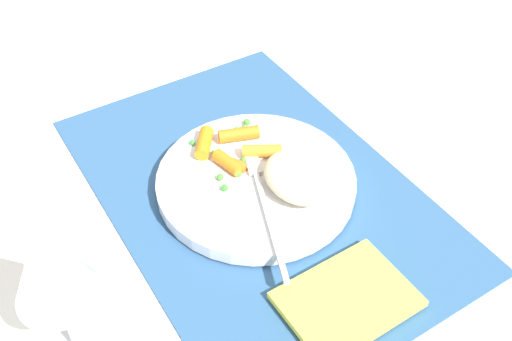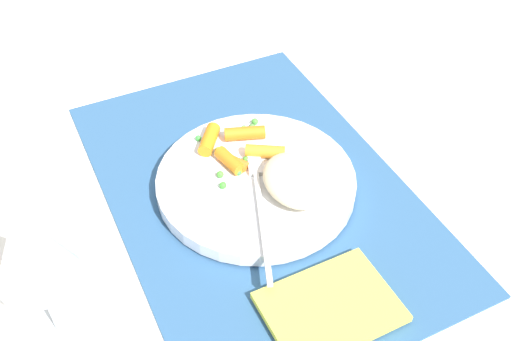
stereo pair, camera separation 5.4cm
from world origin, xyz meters
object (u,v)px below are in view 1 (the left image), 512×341
Objects in this scene: plate at (256,182)px; carrot_portion at (232,148)px; rice_mound at (297,177)px; fork at (262,195)px; wine_glass at (49,270)px; napkin at (347,299)px.

carrot_portion is at bearing 2.79° from plate.
rice_mound is 0.47× the size of fork.
rice_mound reaches higher than fork.
wine_glass is at bearing 99.65° from rice_mound.
fork is 0.26m from wine_glass.
carrot_portion is at bearing -1.39° from napkin.
napkin is (-0.14, 0.04, -0.03)m from rice_mound.
napkin is at bearing 177.48° from plate.
rice_mound is at bearing -159.75° from carrot_portion.
rice_mound is 0.15m from napkin.
wine_glass is at bearing 68.32° from napkin.
fork is at bearing 79.61° from rice_mound.
carrot_portion is at bearing -61.04° from wine_glass.
carrot_portion is at bearing -6.63° from fork.
wine_glass reaches higher than fork.
carrot_portion reaches higher than plate.
wine_glass is at bearing 109.20° from plate.
plate is 1.22× the size of fork.
fork is at bearing 159.34° from plate.
rice_mound is 0.30m from wine_glass.
wine_glass is (-0.06, 0.24, 0.10)m from fork.
fork is 0.15m from napkin.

